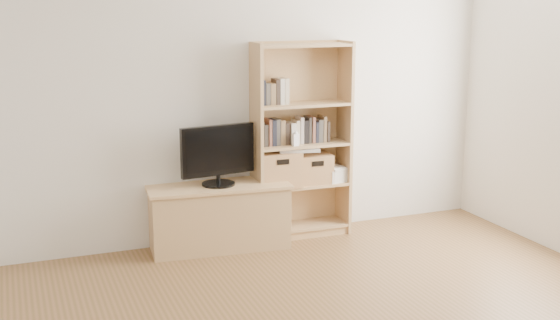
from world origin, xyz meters
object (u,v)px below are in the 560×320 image
tv_stand (219,218)px  television (218,155)px  bookshelf (302,141)px  baby_monitor (296,140)px  basket_right (312,168)px  laptop (298,149)px  basket_left (277,169)px

tv_stand → television: bearing=0.0°
bookshelf → television: bearing=-174.7°
baby_monitor → basket_right: (0.20, 0.09, -0.29)m
bookshelf → tv_stand: bearing=-174.7°
television → laptop: bearing=-4.9°
television → basket_right: 0.91m
television → baby_monitor: television is taller
baby_monitor → basket_right: size_ratio=0.33×
baby_monitor → television: bearing=166.0°
basket_right → laptop: laptop is taller
bookshelf → basket_right: size_ratio=5.48×
basket_right → television: bearing=-173.1°
television → basket_left: size_ratio=1.75×
tv_stand → basket_left: bearing=11.2°
tv_stand → basket_left: (0.55, 0.06, 0.37)m
basket_right → laptop: (-0.14, -0.01, 0.19)m
tv_stand → bookshelf: bearing=9.6°
baby_monitor → basket_left: (-0.13, 0.09, -0.26)m
television → basket_right: bearing=-4.6°
television → basket_left: (0.55, 0.06, -0.17)m
basket_left → laptop: (0.19, -0.02, 0.17)m
bookshelf → basket_left: size_ratio=4.64×
basket_right → laptop: size_ratio=0.90×
bookshelf → laptop: bookshelf is taller
tv_stand → television: television is taller
baby_monitor → basket_left: 0.31m
laptop → basket_left: bearing=-171.1°
tv_stand → laptop: 0.91m
baby_monitor → basket_left: bearing=133.9°
television → baby_monitor: size_ratio=6.19×
baby_monitor → basket_right: baby_monitor is taller
bookshelf → basket_right: bearing=-2.6°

